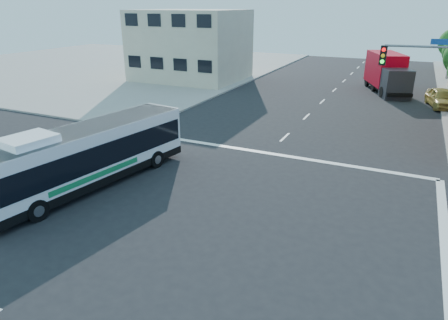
% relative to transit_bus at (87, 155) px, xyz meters
% --- Properties ---
extents(ground, '(120.00, 120.00, 0.00)m').
position_rel_transit_bus_xyz_m(ground, '(6.63, -1.27, -1.64)').
color(ground, black).
rests_on(ground, ground).
extents(sidewalk_nw, '(50.00, 50.00, 0.15)m').
position_rel_transit_bus_xyz_m(sidewalk_nw, '(-28.37, 33.73, -1.56)').
color(sidewalk_nw, gray).
rests_on(sidewalk_nw, ground).
extents(building_west, '(12.06, 10.06, 8.00)m').
position_rel_transit_bus_xyz_m(building_west, '(-10.39, 28.71, 2.37)').
color(building_west, beige).
rests_on(building_west, ground).
extents(transit_bus, '(4.19, 11.53, 3.34)m').
position_rel_transit_bus_xyz_m(transit_bus, '(0.00, 0.00, 0.00)').
color(transit_bus, black).
rests_on(transit_bus, ground).
extents(box_truck, '(5.36, 8.91, 3.87)m').
position_rel_transit_bus_xyz_m(box_truck, '(11.59, 30.99, 0.24)').
color(box_truck, '#28272C').
rests_on(box_truck, ground).
extents(parked_car, '(2.99, 5.15, 1.65)m').
position_rel_transit_bus_xyz_m(parked_car, '(16.63, 26.02, -0.81)').
color(parked_car, gold).
rests_on(parked_car, ground).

